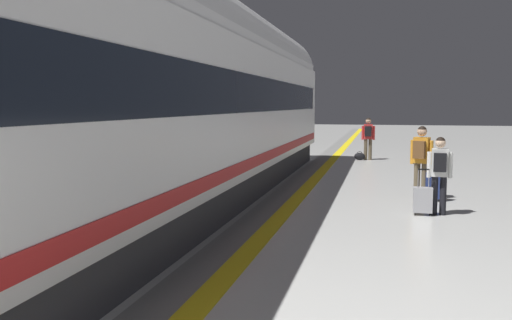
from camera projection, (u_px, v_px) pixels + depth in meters
safety_line_strip at (287, 210)px, 11.64m from camera, size 0.36×80.00×0.01m
tactile_edge_band at (269, 209)px, 11.72m from camera, size 0.73×80.00×0.01m
high_speed_train at (146, 92)px, 9.77m from camera, size 2.94×27.83×4.97m
passenger_near at (440, 169)px, 11.00m from camera, size 0.50×0.32×1.61m
suitcase_near at (423, 200)px, 11.04m from camera, size 0.38×0.24×0.97m
passenger_mid at (421, 156)px, 12.84m from camera, size 0.51×0.43×1.76m
suitcase_mid at (435, 186)px, 12.69m from camera, size 0.44×0.38×0.67m
passenger_far at (368, 135)px, 22.00m from camera, size 0.54×0.34×1.72m
duffel_bag_far at (360, 156)px, 22.03m from camera, size 0.44×0.26×0.36m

